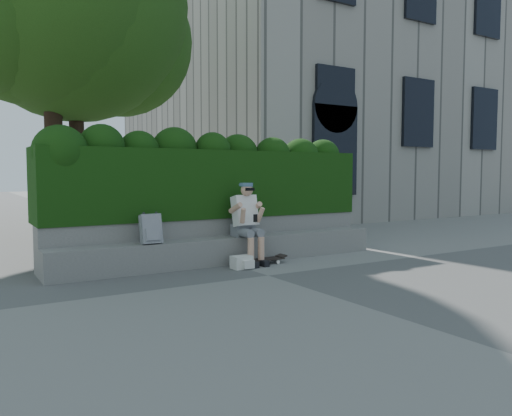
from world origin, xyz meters
TOP-DOWN VIEW (x-y plane):
  - ground at (0.00, 0.00)m, footprint 80.00×80.00m
  - bench_ledge at (0.00, 1.25)m, footprint 6.00×0.45m
  - planter_wall at (0.00, 1.73)m, footprint 6.00×0.50m
  - hedge at (0.00, 1.95)m, footprint 6.00×1.00m
  - building at (9.00, 11.00)m, footprint 12.00×12.00m
  - tree_left at (-1.60, 5.40)m, footprint 5.01×5.01m
  - person at (0.25, 1.07)m, footprint 0.40×0.76m
  - skateboard at (0.36, 0.83)m, footprint 0.90×0.23m
  - backpack_plaid at (-1.42, 1.15)m, footprint 0.32×0.17m
  - backpack_ground at (-0.06, 0.70)m, footprint 0.33×0.24m

SIDE VIEW (x-z plane):
  - ground at x=0.00m, z-range 0.00..0.00m
  - skateboard at x=0.36m, z-range 0.03..0.12m
  - backpack_ground at x=-0.06m, z-range 0.00..0.21m
  - bench_ledge at x=0.00m, z-range 0.00..0.45m
  - planter_wall at x=0.00m, z-range 0.00..0.75m
  - backpack_plaid at x=-1.42m, z-range 0.45..0.91m
  - person at x=0.25m, z-range 0.06..1.44m
  - hedge at x=0.00m, z-range 0.75..1.95m
  - tree_left at x=-1.60m, z-range 1.33..9.02m
  - building at x=9.00m, z-range 0.00..15.00m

